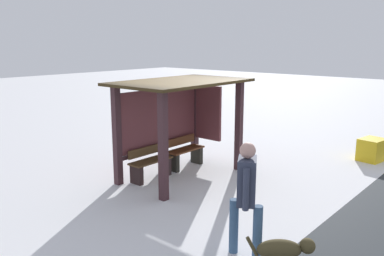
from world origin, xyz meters
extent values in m
plane|color=silver|center=(0.00, 0.00, 0.00)|extent=(60.00, 60.00, 0.00)
cube|color=#392125|center=(-1.33, -0.71, 1.11)|extent=(0.15, 0.15, 2.22)
cube|color=#392125|center=(1.33, -0.71, 1.11)|extent=(0.15, 0.15, 2.22)
cube|color=#392125|center=(-1.33, 0.71, 1.11)|extent=(0.15, 0.15, 2.22)
cube|color=#392125|center=(1.33, 0.71, 1.11)|extent=(0.15, 0.15, 2.22)
cube|color=#352813|center=(0.00, 0.00, 2.26)|extent=(3.18, 1.94, 0.06)
cube|color=brown|center=(0.00, 0.71, 1.34)|extent=(2.51, 0.08, 1.42)
cube|color=#392125|center=(0.00, 0.69, 0.57)|extent=(2.51, 0.06, 0.08)
cube|color=brown|center=(1.33, 0.25, 1.34)|extent=(0.08, 0.79, 1.42)
cube|color=#503820|center=(-0.60, 0.41, 0.44)|extent=(1.11, 0.39, 0.04)
cube|color=#503820|center=(-0.60, 0.59, 0.64)|extent=(1.05, 0.04, 0.20)
cube|color=#2C1E1E|center=(-0.15, 0.41, 0.21)|extent=(0.12, 0.33, 0.42)
cube|color=#2C1E1E|center=(-1.06, 0.41, 0.21)|extent=(0.12, 0.33, 0.42)
cube|color=#592F18|center=(0.60, 0.41, 0.47)|extent=(1.11, 0.38, 0.04)
cube|color=#592F18|center=(0.60, 0.59, 0.67)|extent=(1.05, 0.04, 0.20)
cube|color=black|center=(1.06, 0.41, 0.22)|extent=(0.12, 0.32, 0.44)
cube|color=black|center=(0.15, 0.41, 0.22)|extent=(0.12, 0.32, 0.44)
cube|color=#32384E|center=(-2.13, -3.20, 1.19)|extent=(0.51, 0.45, 0.67)
sphere|color=tan|center=(-2.13, -3.20, 1.64)|extent=(0.23, 0.23, 0.23)
cylinder|color=#37567A|center=(-2.12, -3.40, 0.43)|extent=(0.19, 0.19, 0.85)
cylinder|color=#37567A|center=(-2.14, -2.99, 0.43)|extent=(0.19, 0.19, 0.85)
cylinder|color=#32384E|center=(-2.36, -3.33, 1.16)|extent=(0.12, 0.12, 0.61)
cylinder|color=#32384E|center=(-1.90, -3.06, 1.16)|extent=(0.12, 0.12, 0.61)
ellipsoid|color=#463D23|center=(-2.33, -3.87, 0.43)|extent=(0.58, 0.63, 0.28)
sphere|color=#463D23|center=(-2.09, -4.15, 0.49)|extent=(0.21, 0.21, 0.21)
cylinder|color=#463D23|center=(-2.56, -3.59, 0.47)|extent=(0.15, 0.17, 0.29)
cube|color=yellow|center=(4.34, -3.02, 0.30)|extent=(0.78, 0.67, 0.60)
camera|label=1|loc=(-6.85, -6.21, 3.15)|focal=37.87mm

